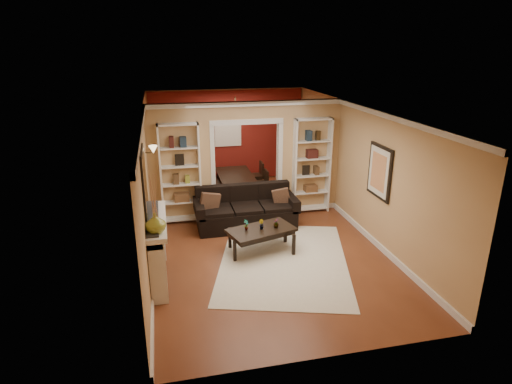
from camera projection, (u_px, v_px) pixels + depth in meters
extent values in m
plane|color=brown|center=(258.00, 233.00, 9.33)|extent=(8.00, 8.00, 0.00)
plane|color=white|center=(258.00, 109.00, 8.45)|extent=(8.00, 8.00, 0.00)
plane|color=tan|center=(228.00, 136.00, 12.58)|extent=(8.00, 0.00, 8.00)
plane|color=tan|center=(331.00, 267.00, 5.21)|extent=(8.00, 0.00, 8.00)
plane|color=tan|center=(147.00, 181.00, 8.43)|extent=(0.00, 8.00, 8.00)
plane|color=tan|center=(358.00, 168.00, 9.36)|extent=(0.00, 8.00, 8.00)
cube|color=tan|center=(246.00, 160.00, 10.00)|extent=(4.50, 0.15, 2.70)
cube|color=maroon|center=(228.00, 137.00, 12.56)|extent=(4.44, 0.04, 2.64)
cube|color=#8CA5CC|center=(228.00, 130.00, 12.45)|extent=(0.78, 0.03, 0.98)
cube|color=silver|center=(284.00, 261.00, 8.16)|extent=(3.20, 3.83, 0.01)
cube|color=black|center=(246.00, 208.00, 9.57)|extent=(2.28, 0.98, 0.89)
cube|color=brown|center=(210.00, 202.00, 9.32)|extent=(0.43, 0.19, 0.42)
cube|color=brown|center=(281.00, 198.00, 9.66)|extent=(0.39, 0.18, 0.37)
cube|color=black|center=(261.00, 240.00, 8.45)|extent=(1.43, 1.04, 0.49)
imported|color=#336626|center=(246.00, 225.00, 8.28)|extent=(0.14, 0.14, 0.22)
imported|color=#336626|center=(261.00, 224.00, 8.34)|extent=(0.12, 0.13, 0.19)
imported|color=#336626|center=(276.00, 223.00, 8.41)|extent=(0.12, 0.12, 0.19)
cube|color=white|center=(180.00, 174.00, 9.59)|extent=(0.90, 0.30, 2.30)
cube|color=white|center=(311.00, 166.00, 10.23)|extent=(0.90, 0.30, 2.30)
cube|color=white|center=(159.00, 250.00, 7.33)|extent=(0.32, 1.70, 1.16)
imported|color=olive|center=(155.00, 223.00, 6.54)|extent=(0.37, 0.37, 0.33)
cube|color=silver|center=(144.00, 183.00, 6.90)|extent=(0.03, 0.95, 1.10)
cube|color=#FFE0A5|center=(150.00, 151.00, 8.80)|extent=(0.18, 0.18, 0.22)
cube|color=black|center=(379.00, 172.00, 8.36)|extent=(0.04, 0.85, 1.05)
imported|color=black|center=(237.00, 184.00, 11.64)|extent=(1.66, 0.92, 0.58)
cube|color=black|center=(218.00, 184.00, 11.20)|extent=(0.49, 0.49, 0.90)
cube|color=black|center=(259.00, 183.00, 11.45)|extent=(0.43, 0.43, 0.76)
cube|color=black|center=(215.00, 179.00, 11.77)|extent=(0.46, 0.46, 0.80)
cube|color=black|center=(254.00, 176.00, 11.99)|extent=(0.43, 0.43, 0.82)
cube|color=#40311D|center=(235.00, 121.00, 11.16)|extent=(0.50, 0.50, 0.30)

